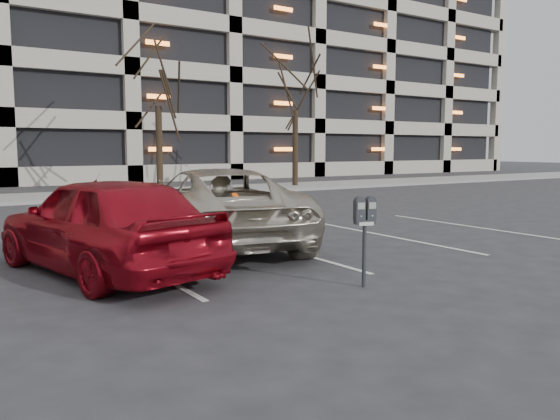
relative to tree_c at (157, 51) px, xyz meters
name	(u,v)px	position (x,y,z in m)	size (l,w,h in m)	color
ground	(285,282)	(-4.00, -16.00, -5.97)	(140.00, 140.00, 0.00)	#28282B
sidewalk	(62,197)	(-4.00, 0.00, -5.91)	(80.00, 4.00, 0.12)	gray
stall_lines	(140,265)	(-5.40, -13.70, -5.97)	(16.90, 5.20, 0.00)	silver
parking_garage	(175,52)	(8.00, 17.84, 3.29)	(52.00, 20.00, 19.00)	black
tree_c	(157,51)	(0.00, 0.00, 0.00)	(3.64, 3.64, 8.27)	black
tree_d	(295,63)	(7.00, 0.00, 0.12)	(3.71, 3.71, 8.44)	black
parking_meter	(365,219)	(-3.21, -16.81, -5.02)	(0.34, 0.20, 1.25)	black
suv_silver	(215,207)	(-3.47, -12.61, -5.20)	(3.65, 5.97, 1.55)	beige
car_red	(104,223)	(-6.04, -13.99, -5.20)	(1.84, 4.57, 1.56)	maroon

